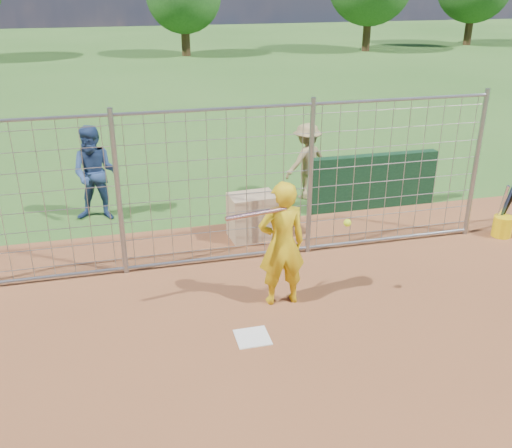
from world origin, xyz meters
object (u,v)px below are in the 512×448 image
object	(u,v)px
batter	(282,244)
bystander_c	(307,161)
bystander_a	(96,174)
equipment_bin	(252,216)
bucket_with_bats	(503,223)

from	to	relation	value
batter	bystander_c	xyz separation A→B (m)	(1.69, 3.90, -0.12)
bystander_a	equipment_bin	bearing A→B (deg)	-17.71
batter	bystander_a	size ratio (longest dim) A/B	1.01
batter	equipment_bin	xyz separation A→B (m)	(0.13, 2.23, -0.51)
batter	bystander_c	bearing A→B (deg)	-113.15
batter	bucket_with_bats	xyz separation A→B (m)	(4.46, 1.18, -0.66)
bystander_c	bucket_with_bats	xyz separation A→B (m)	(2.77, -2.72, -0.54)
bystander_c	batter	bearing A→B (deg)	43.36
batter	bystander_c	size ratio (longest dim) A/B	1.16
bystander_a	equipment_bin	world-z (taller)	bystander_a
batter	bucket_with_bats	distance (m)	4.66
bystander_a	bystander_c	distance (m)	4.19
bystander_c	equipment_bin	bearing A→B (deg)	23.74
bystander_a	bucket_with_bats	distance (m)	7.44
bystander_c	equipment_bin	size ratio (longest dim) A/B	1.97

